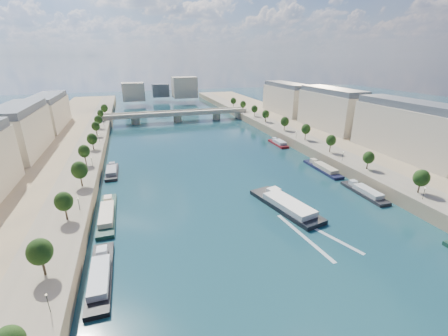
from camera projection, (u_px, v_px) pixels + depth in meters
ground at (219, 172)px, 133.16m from camera, size 700.00×700.00×0.00m
quay_left at (35, 187)px, 112.22m from camera, size 44.00×520.00×5.00m
quay_right at (354, 152)px, 152.34m from camera, size 44.00×520.00×5.00m
pave_left at (78, 176)px, 115.50m from camera, size 14.00×520.00×0.10m
pave_right at (330, 150)px, 147.27m from camera, size 14.00×520.00×0.10m
trees_left at (82, 161)px, 115.94m from camera, size 4.80×268.80×8.26m
trees_right at (316, 135)px, 153.74m from camera, size 4.80×268.80×8.26m
lamps_left at (86, 178)px, 106.86m from camera, size 0.36×200.36×4.28m
lamps_right at (317, 143)px, 149.52m from camera, size 0.36×200.36×4.28m
buildings_right at (363, 119)px, 161.78m from camera, size 16.00×226.00×23.20m
skyline at (165, 89)px, 325.08m from camera, size 79.00×42.00×22.00m
bridge at (177, 115)px, 235.13m from camera, size 112.00×12.00×8.15m
tour_barge at (286, 205)px, 101.28m from camera, size 14.76×30.89×4.04m
wake at (313, 234)px, 86.89m from camera, size 13.17×25.99×0.04m
moored_barges_left at (105, 239)px, 83.30m from camera, size 5.00×126.41×3.60m
moored_barges_right at (381, 202)px, 104.42m from camera, size 5.00×166.51×3.60m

